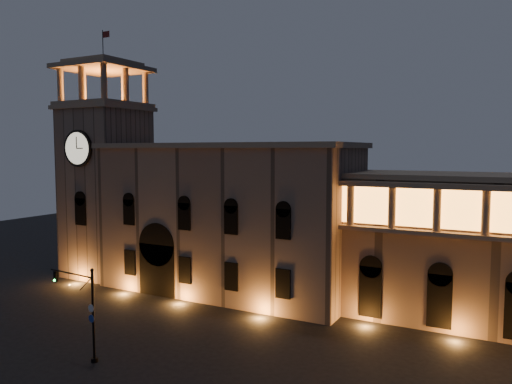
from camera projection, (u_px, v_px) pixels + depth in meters
ground at (107, 361)px, 39.74m from camera, size 160.00×160.00×0.00m
government_building at (228, 218)px, 59.24m from camera, size 30.80×12.80×17.60m
clock_tower at (106, 182)px, 66.73m from camera, size 9.80×9.80×32.40m
traffic_light at (85, 311)px, 39.83m from camera, size 5.51×0.85×7.57m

